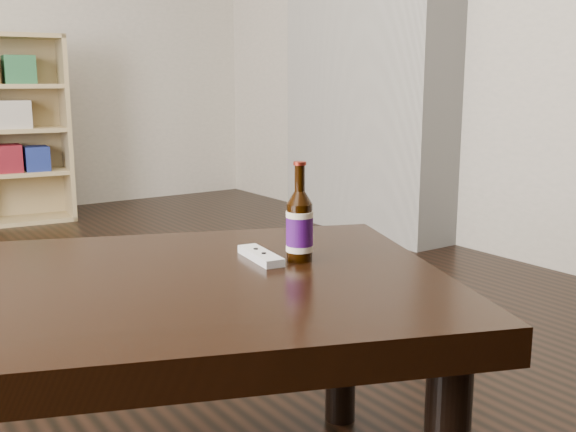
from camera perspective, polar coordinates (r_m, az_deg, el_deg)
floor at (r=2.08m, az=-23.07°, el=-15.16°), size 5.00×6.00×0.01m
bookshelf at (r=4.59m, az=-22.22°, el=7.06°), size 0.66×0.36×1.18m
coffee_table at (r=1.37m, az=-15.87°, el=-8.17°), size 1.57×1.25×0.51m
beer_bottle at (r=1.43m, az=0.99°, el=-0.87°), size 0.07×0.07×0.21m
remote at (r=1.46m, az=-2.34°, el=-3.37°), size 0.07×0.16×0.02m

